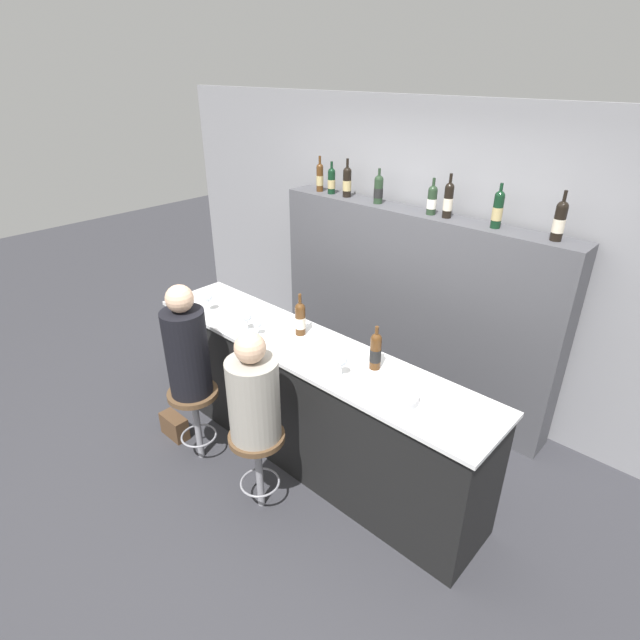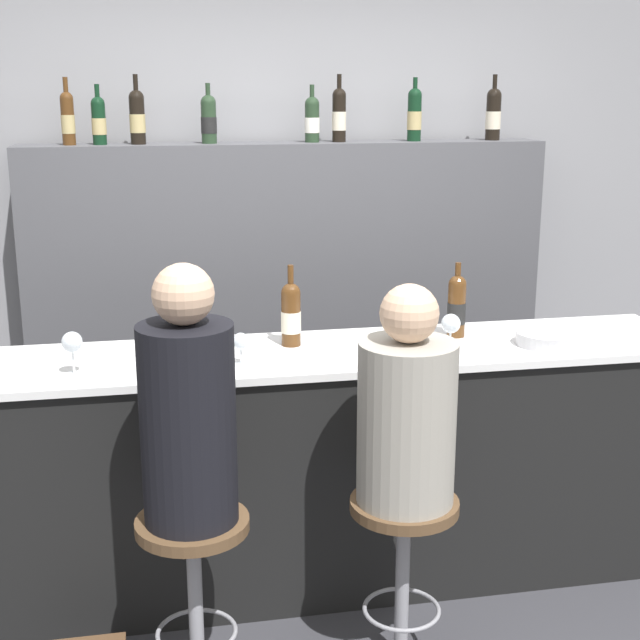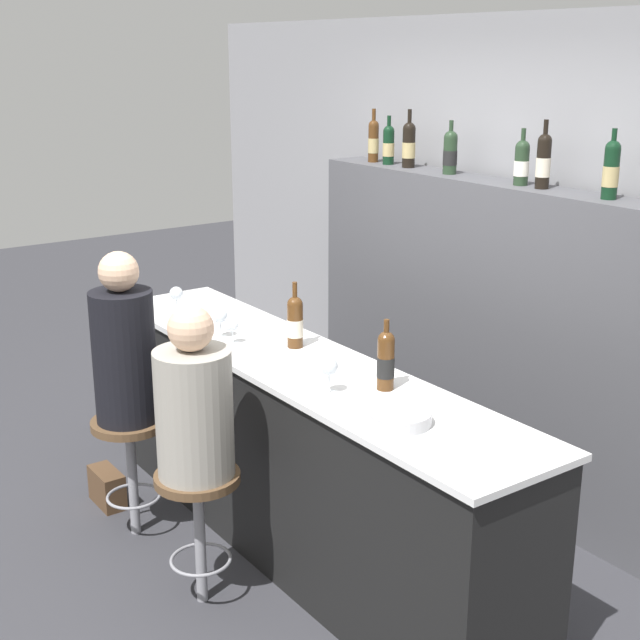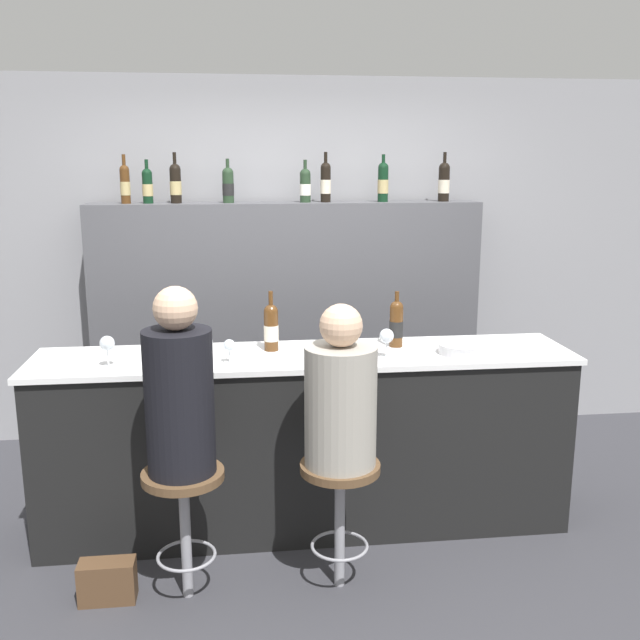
{
  "view_description": "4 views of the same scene",
  "coord_description": "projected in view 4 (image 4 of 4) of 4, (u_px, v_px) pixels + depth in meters",
  "views": [
    {
      "loc": [
        2.16,
        -1.95,
        2.81
      ],
      "look_at": [
        0.1,
        0.29,
        1.25
      ],
      "focal_mm": 28.0,
      "sensor_mm": 36.0,
      "label": 1
    },
    {
      "loc": [
        -0.72,
        -3.04,
        2.02
      ],
      "look_at": [
        -0.06,
        0.36,
        1.1
      ],
      "focal_mm": 50.0,
      "sensor_mm": 36.0,
      "label": 2
    },
    {
      "loc": [
        3.28,
        -1.93,
        2.41
      ],
      "look_at": [
        0.19,
        0.26,
        1.25
      ],
      "focal_mm": 50.0,
      "sensor_mm": 36.0,
      "label": 3
    },
    {
      "loc": [
        -0.36,
        -3.41,
        2.02
      ],
      "look_at": [
        0.07,
        0.19,
        1.21
      ],
      "focal_mm": 40.0,
      "sensor_mm": 36.0,
      "label": 4
    }
  ],
  "objects": [
    {
      "name": "wine_bottle_backbar_5",
      "position": [
        326.0,
        182.0,
        4.93
      ],
      "size": [
        0.07,
        0.07,
        0.34
      ],
      "color": "black",
      "rests_on": "back_bar_cabinet"
    },
    {
      "name": "wine_bottle_counter_1",
      "position": [
        396.0,
        323.0,
        3.96
      ],
      "size": [
        0.08,
        0.08,
        0.31
      ],
      "color": "#4C2D14",
      "rests_on": "bar_counter"
    },
    {
      "name": "wine_bottle_backbar_2",
      "position": [
        176.0,
        183.0,
        4.81
      ],
      "size": [
        0.08,
        0.08,
        0.34
      ],
      "color": "black",
      "rests_on": "back_bar_cabinet"
    },
    {
      "name": "wine_bottle_backbar_1",
      "position": [
        147.0,
        185.0,
        4.79
      ],
      "size": [
        0.07,
        0.07,
        0.29
      ],
      "color": "black",
      "rests_on": "back_bar_cabinet"
    },
    {
      "name": "bar_counter",
      "position": [
        306.0,
        441.0,
        3.95
      ],
      "size": [
        2.91,
        0.6,
        1.0
      ],
      "color": "black",
      "rests_on": "ground_plane"
    },
    {
      "name": "guest_seated_right",
      "position": [
        341.0,
        398.0,
        3.26
      ],
      "size": [
        0.33,
        0.33,
        0.76
      ],
      "color": "gray",
      "rests_on": "bar_stool_right"
    },
    {
      "name": "wine_glass_1",
      "position": [
        205.0,
        343.0,
        3.62
      ],
      "size": [
        0.08,
        0.08,
        0.15
      ],
      "color": "silver",
      "rests_on": "bar_counter"
    },
    {
      "name": "wine_glass_3",
      "position": [
        387.0,
        337.0,
        3.73
      ],
      "size": [
        0.08,
        0.08,
        0.16
      ],
      "color": "silver",
      "rests_on": "bar_counter"
    },
    {
      "name": "wine_glass_2",
      "position": [
        229.0,
        347.0,
        3.64
      ],
      "size": [
        0.06,
        0.06,
        0.12
      ],
      "color": "silver",
      "rests_on": "bar_counter"
    },
    {
      "name": "bar_stool_left",
      "position": [
        184.0,
        499.0,
        3.28
      ],
      "size": [
        0.38,
        0.38,
        0.63
      ],
      "color": "gray",
      "rests_on": "ground_plane"
    },
    {
      "name": "wine_bottle_backbar_0",
      "position": [
        125.0,
        184.0,
        4.77
      ],
      "size": [
        0.07,
        0.07,
        0.32
      ],
      "color": "#4C2D14",
      "rests_on": "back_bar_cabinet"
    },
    {
      "name": "handbag",
      "position": [
        107.0,
        581.0,
        3.33
      ],
      "size": [
        0.26,
        0.12,
        0.2
      ],
      "color": "#513823",
      "rests_on": "ground_plane"
    },
    {
      "name": "wine_bottle_counter_0",
      "position": [
        271.0,
        327.0,
        3.88
      ],
      "size": [
        0.08,
        0.08,
        0.33
      ],
      "color": "#4C2D14",
      "rests_on": "bar_counter"
    },
    {
      "name": "wine_bottle_backbar_6",
      "position": [
        383.0,
        182.0,
        4.98
      ],
      "size": [
        0.08,
        0.08,
        0.33
      ],
      "color": "black",
      "rests_on": "back_bar_cabinet"
    },
    {
      "name": "wine_bottle_backbar_4",
      "position": [
        305.0,
        185.0,
        4.92
      ],
      "size": [
        0.08,
        0.08,
        0.29
      ],
      "color": "#233823",
      "rests_on": "back_bar_cabinet"
    },
    {
      "name": "guest_seated_left",
      "position": [
        179.0,
        393.0,
        3.17
      ],
      "size": [
        0.31,
        0.31,
        0.86
      ],
      "color": "black",
      "rests_on": "bar_stool_left"
    },
    {
      "name": "wall_back",
      "position": [
        285.0,
        260.0,
        5.24
      ],
      "size": [
        6.4,
        0.05,
        2.6
      ],
      "color": "gray",
      "rests_on": "ground_plane"
    },
    {
      "name": "wine_bottle_backbar_3",
      "position": [
        228.0,
        185.0,
        4.85
      ],
      "size": [
        0.08,
        0.08,
        0.3
      ],
      "color": "#233823",
      "rests_on": "back_bar_cabinet"
    },
    {
      "name": "back_bar_cabinet",
      "position": [
        288.0,
        324.0,
        5.12
      ],
      "size": [
        2.72,
        0.28,
        1.73
      ],
      "color": "#4C4C51",
      "rests_on": "ground_plane"
    },
    {
      "name": "wine_glass_0",
      "position": [
        107.0,
        344.0,
        3.57
      ],
      "size": [
        0.07,
        0.07,
        0.16
      ],
      "color": "silver",
      "rests_on": "bar_counter"
    },
    {
      "name": "metal_bowl",
      "position": [
        462.0,
        349.0,
        3.83
      ],
      "size": [
        0.25,
        0.25,
        0.05
      ],
      "color": "#B7B7BC",
      "rests_on": "bar_counter"
    },
    {
      "name": "bar_stool_right",
      "position": [
        340.0,
        490.0,
        3.37
      ],
      "size": [
        0.38,
        0.38,
        0.63
      ],
      "color": "gray",
      "rests_on": "ground_plane"
    },
    {
      "name": "wine_bottle_backbar_7",
      "position": [
        444.0,
        182.0,
        5.03
      ],
      "size": [
        0.08,
        0.08,
        0.34
      ],
      "color": "black",
      "rests_on": "back_bar_cabinet"
    },
    {
      "name": "ground_plane",
      "position": [
        311.0,
        549.0,
        3.79
      ],
      "size": [
        16.0,
        16.0,
        0.0
      ],
      "primitive_type": "plane",
      "color": "#333338"
    }
  ]
}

